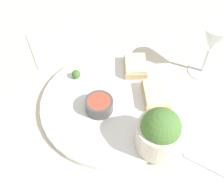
{
  "coord_description": "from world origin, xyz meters",
  "views": [
    {
      "loc": [
        -0.34,
        -0.22,
        0.53
      ],
      "look_at": [
        0.0,
        0.0,
        0.03
      ],
      "focal_mm": 45.0,
      "sensor_mm": 36.0,
      "label": 1
    }
  ],
  "objects": [
    {
      "name": "sauce_ramekin",
      "position": [
        -0.03,
        0.01,
        0.03
      ],
      "size": [
        0.06,
        0.06,
        0.03
      ],
      "color": "#4C4C4C",
      "rests_on": "dinner_plate"
    },
    {
      "name": "garnish",
      "position": [
        0.02,
        0.12,
        0.03
      ],
      "size": [
        0.02,
        0.02,
        0.02
      ],
      "color": "#477533",
      "rests_on": "dinner_plate"
    },
    {
      "name": "cheese_toast_near",
      "position": [
        0.06,
        -0.08,
        0.03
      ],
      "size": [
        0.1,
        0.1,
        0.03
      ],
      "color": "#D1B27F",
      "rests_on": "dinner_plate"
    },
    {
      "name": "wine_glass",
      "position": [
        0.22,
        -0.14,
        0.1
      ],
      "size": [
        0.07,
        0.07,
        0.15
      ],
      "color": "silver",
      "rests_on": "ground_plane"
    },
    {
      "name": "fork",
      "position": [
        -0.03,
        -0.28,
        0.0
      ],
      "size": [
        0.01,
        0.17,
        0.01
      ],
      "color": "silver",
      "rests_on": "ground_plane"
    },
    {
      "name": "ground_plane",
      "position": [
        0.0,
        0.0,
        0.0
      ],
      "size": [
        4.0,
        4.0,
        0.0
      ],
      "primitive_type": "plane",
      "color": "beige"
    },
    {
      "name": "napkin",
      "position": [
        0.1,
        0.25,
        0.0
      ],
      "size": [
        0.21,
        0.21,
        0.01
      ],
      "color": "beige",
      "rests_on": "ground_plane"
    },
    {
      "name": "cheese_toast_far",
      "position": [
        0.12,
        0.01,
        0.03
      ],
      "size": [
        0.09,
        0.09,
        0.03
      ],
      "color": "#D1B27F",
      "rests_on": "dinner_plate"
    },
    {
      "name": "salad_bowl",
      "position": [
        -0.04,
        -0.14,
        0.06
      ],
      "size": [
        0.09,
        0.09,
        0.1
      ],
      "color": "silver",
      "rests_on": "dinner_plate"
    },
    {
      "name": "dinner_plate",
      "position": [
        0.0,
        0.0,
        0.01
      ],
      "size": [
        0.34,
        0.34,
        0.01
      ],
      "color": "white",
      "rests_on": "ground_plane"
    }
  ]
}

